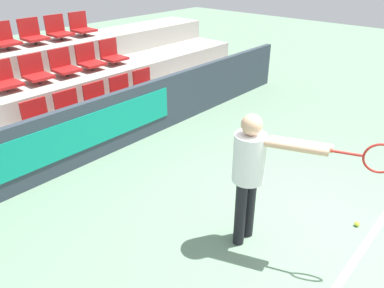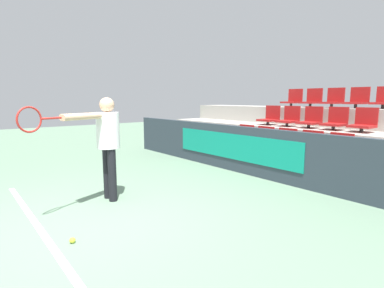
{
  "view_description": "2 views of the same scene",
  "coord_description": "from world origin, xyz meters",
  "px_view_note": "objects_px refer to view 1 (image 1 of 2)",
  "views": [
    {
      "loc": [
        -3.76,
        -1.17,
        3.13
      ],
      "look_at": [
        -0.36,
        1.82,
        0.79
      ],
      "focal_mm": 35.0,
      "sensor_mm": 36.0,
      "label": 1
    },
    {
      "loc": [
        3.8,
        -1.2,
        1.62
      ],
      "look_at": [
        -0.3,
        2.1,
        0.82
      ],
      "focal_mm": 28.0,
      "sensor_mm": 36.0,
      "label": 2
    }
  ],
  "objects_px": {
    "stadium_chair_8": "(89,60)",
    "stadium_chair_11": "(4,39)",
    "stadium_chair_6": "(36,72)",
    "stadium_chair_14": "(82,27)",
    "stadium_chair_12": "(33,34)",
    "stadium_chair_1": "(71,109)",
    "tennis_ball": "(357,224)",
    "stadium_chair_3": "(124,92)",
    "stadium_chair_4": "(146,85)",
    "stadium_chair_7": "(64,65)",
    "tennis_player": "(255,167)",
    "stadium_chair_13": "(58,30)",
    "stadium_chair_2": "(99,100)",
    "stadium_chair_0": "(39,119)",
    "stadium_chair_5": "(4,79)",
    "stadium_chair_9": "(112,54)"
  },
  "relations": [
    {
      "from": "stadium_chair_11",
      "to": "tennis_player",
      "type": "relative_size",
      "value": 0.31
    },
    {
      "from": "stadium_chair_6",
      "to": "stadium_chair_8",
      "type": "height_order",
      "value": "same"
    },
    {
      "from": "stadium_chair_8",
      "to": "tennis_player",
      "type": "xyz_separation_m",
      "value": [
        -1.26,
        -4.86,
        -0.1
      ]
    },
    {
      "from": "stadium_chair_1",
      "to": "stadium_chair_2",
      "type": "relative_size",
      "value": 1.0
    },
    {
      "from": "stadium_chair_13",
      "to": "tennis_ball",
      "type": "relative_size",
      "value": 7.78
    },
    {
      "from": "tennis_player",
      "to": "stadium_chair_14",
      "type": "bearing_deg",
      "value": 51.71
    },
    {
      "from": "stadium_chair_4",
      "to": "stadium_chair_6",
      "type": "xyz_separation_m",
      "value": [
        -1.77,
        1.05,
        0.46
      ]
    },
    {
      "from": "stadium_chair_2",
      "to": "tennis_ball",
      "type": "distance_m",
      "value": 4.78
    },
    {
      "from": "stadium_chair_12",
      "to": "tennis_player",
      "type": "relative_size",
      "value": 0.31
    },
    {
      "from": "stadium_chair_0",
      "to": "stadium_chair_14",
      "type": "distance_m",
      "value": 3.29
    },
    {
      "from": "stadium_chair_4",
      "to": "tennis_ball",
      "type": "bearing_deg",
      "value": -98.65
    },
    {
      "from": "stadium_chair_13",
      "to": "stadium_chair_14",
      "type": "relative_size",
      "value": 1.0
    },
    {
      "from": "stadium_chair_12",
      "to": "tennis_player",
      "type": "height_order",
      "value": "stadium_chair_12"
    },
    {
      "from": "stadium_chair_3",
      "to": "stadium_chair_11",
      "type": "xyz_separation_m",
      "value": [
        -1.18,
        2.09,
        0.93
      ]
    },
    {
      "from": "stadium_chair_12",
      "to": "tennis_player",
      "type": "bearing_deg",
      "value": -96.42
    },
    {
      "from": "stadium_chair_3",
      "to": "stadium_chair_9",
      "type": "relative_size",
      "value": 1.0
    },
    {
      "from": "stadium_chair_5",
      "to": "stadium_chair_1",
      "type": "bearing_deg",
      "value": -60.55
    },
    {
      "from": "stadium_chair_5",
      "to": "stadium_chair_14",
      "type": "bearing_deg",
      "value": 23.88
    },
    {
      "from": "stadium_chair_7",
      "to": "stadium_chair_4",
      "type": "bearing_deg",
      "value": -41.53
    },
    {
      "from": "stadium_chair_8",
      "to": "stadium_chair_11",
      "type": "relative_size",
      "value": 1.0
    },
    {
      "from": "stadium_chair_1",
      "to": "stadium_chair_8",
      "type": "bearing_deg",
      "value": 41.53
    },
    {
      "from": "stadium_chair_5",
      "to": "stadium_chair_12",
      "type": "bearing_deg",
      "value": 41.53
    },
    {
      "from": "stadium_chair_0",
      "to": "stadium_chair_8",
      "type": "distance_m",
      "value": 2.11
    },
    {
      "from": "stadium_chair_1",
      "to": "stadium_chair_7",
      "type": "xyz_separation_m",
      "value": [
        0.59,
        1.05,
        0.46
      ]
    },
    {
      "from": "stadium_chair_8",
      "to": "stadium_chair_13",
      "type": "height_order",
      "value": "stadium_chair_13"
    },
    {
      "from": "stadium_chair_1",
      "to": "tennis_ball",
      "type": "bearing_deg",
      "value": -77.36
    },
    {
      "from": "stadium_chair_3",
      "to": "stadium_chair_8",
      "type": "distance_m",
      "value": 1.15
    },
    {
      "from": "stadium_chair_14",
      "to": "stadium_chair_12",
      "type": "bearing_deg",
      "value": 180.0
    },
    {
      "from": "tennis_player",
      "to": "stadium_chair_8",
      "type": "bearing_deg",
      "value": 54.59
    },
    {
      "from": "stadium_chair_5",
      "to": "tennis_ball",
      "type": "bearing_deg",
      "value": -74.03
    },
    {
      "from": "stadium_chair_3",
      "to": "stadium_chair_4",
      "type": "distance_m",
      "value": 0.59
    },
    {
      "from": "stadium_chair_4",
      "to": "stadium_chair_7",
      "type": "xyz_separation_m",
      "value": [
        -1.18,
        1.05,
        0.46
      ]
    },
    {
      "from": "stadium_chair_1",
      "to": "tennis_ball",
      "type": "height_order",
      "value": "stadium_chair_1"
    },
    {
      "from": "stadium_chair_1",
      "to": "tennis_ball",
      "type": "distance_m",
      "value": 4.87
    },
    {
      "from": "stadium_chair_2",
      "to": "stadium_chair_4",
      "type": "height_order",
      "value": "same"
    },
    {
      "from": "stadium_chair_8",
      "to": "stadium_chair_11",
      "type": "bearing_deg",
      "value": 138.47
    },
    {
      "from": "stadium_chair_14",
      "to": "tennis_ball",
      "type": "height_order",
      "value": "stadium_chair_14"
    },
    {
      "from": "stadium_chair_6",
      "to": "stadium_chair_14",
      "type": "relative_size",
      "value": 1.0
    },
    {
      "from": "stadium_chair_7",
      "to": "stadium_chair_9",
      "type": "distance_m",
      "value": 1.18
    },
    {
      "from": "stadium_chair_3",
      "to": "stadium_chair_13",
      "type": "height_order",
      "value": "stadium_chair_13"
    },
    {
      "from": "stadium_chair_8",
      "to": "tennis_player",
      "type": "relative_size",
      "value": 0.31
    },
    {
      "from": "stadium_chair_2",
      "to": "stadium_chair_3",
      "type": "height_order",
      "value": "same"
    },
    {
      "from": "stadium_chair_7",
      "to": "tennis_player",
      "type": "height_order",
      "value": "tennis_player"
    },
    {
      "from": "stadium_chair_5",
      "to": "tennis_player",
      "type": "relative_size",
      "value": 0.31
    },
    {
      "from": "tennis_ball",
      "to": "tennis_player",
      "type": "bearing_deg",
      "value": 141.36
    },
    {
      "from": "stadium_chair_9",
      "to": "stadium_chair_6",
      "type": "bearing_deg",
      "value": 180.0
    },
    {
      "from": "stadium_chair_0",
      "to": "stadium_chair_12",
      "type": "distance_m",
      "value": 2.58
    },
    {
      "from": "stadium_chair_13",
      "to": "stadium_chair_8",
      "type": "bearing_deg",
      "value": -90.0
    },
    {
      "from": "stadium_chair_1",
      "to": "tennis_player",
      "type": "xyz_separation_m",
      "value": [
        -0.07,
        -3.81,
        0.36
      ]
    },
    {
      "from": "stadium_chair_11",
      "to": "stadium_chair_14",
      "type": "relative_size",
      "value": 1.0
    }
  ]
}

